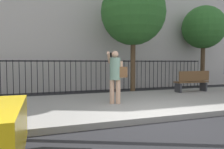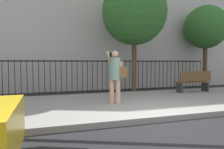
% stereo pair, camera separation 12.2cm
% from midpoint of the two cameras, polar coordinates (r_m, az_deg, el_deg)
% --- Properties ---
extents(ground_plane, '(60.00, 60.00, 0.00)m').
position_cam_midpoint_polar(ground_plane, '(5.66, 16.09, -12.07)').
color(ground_plane, black).
extents(sidewalk, '(28.00, 4.40, 0.15)m').
position_cam_midpoint_polar(sidewalk, '(7.52, 6.49, -7.56)').
color(sidewalk, gray).
rests_on(sidewalk, ground).
extents(iron_fence, '(12.03, 0.04, 1.60)m').
position_cam_midpoint_polar(iron_fence, '(10.86, -1.71, 0.83)').
color(iron_fence, black).
rests_on(iron_fence, ground).
extents(pedestrian_on_phone, '(0.72, 0.57, 1.71)m').
position_cam_midpoint_polar(pedestrian_on_phone, '(6.82, 1.52, 0.39)').
color(pedestrian_on_phone, tan).
rests_on(pedestrian_on_phone, sidewalk).
extents(street_bench, '(1.60, 0.45, 0.95)m').
position_cam_midpoint_polar(street_bench, '(10.20, 21.45, -1.65)').
color(street_bench, brown).
rests_on(street_bench, sidewalk).
extents(street_tree_near, '(2.43, 2.43, 4.71)m').
position_cam_midpoint_polar(street_tree_near, '(13.51, 24.14, 11.47)').
color(street_tree_near, '#4C3823').
rests_on(street_tree_near, ground).
extents(street_tree_far, '(3.02, 3.02, 5.31)m').
position_cam_midpoint_polar(street_tree_far, '(10.31, 6.36, 16.18)').
color(street_tree_far, '#4C3823').
rests_on(street_tree_far, ground).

